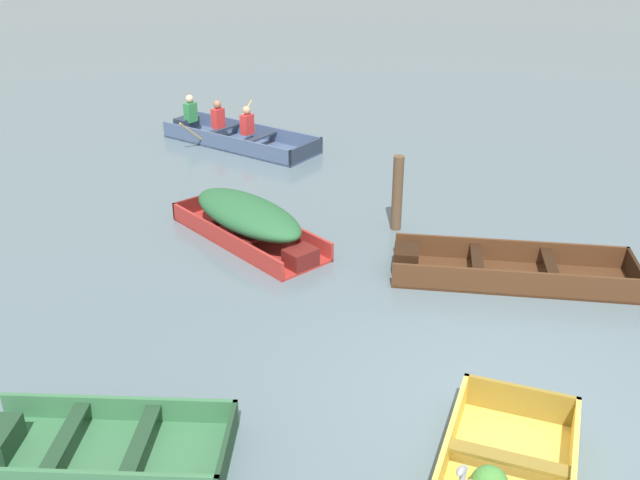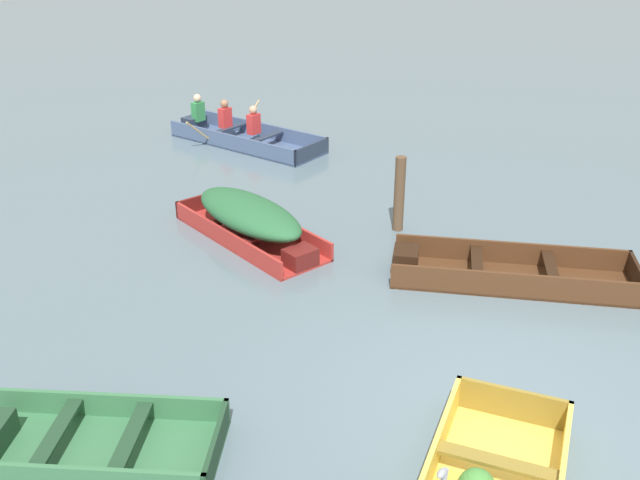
{
  "view_description": "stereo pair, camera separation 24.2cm",
  "coord_description": "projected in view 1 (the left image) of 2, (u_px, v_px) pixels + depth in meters",
  "views": [
    {
      "loc": [
        -5.09,
        -3.88,
        4.94
      ],
      "look_at": [
        0.26,
        4.14,
        0.35
      ],
      "focal_mm": 40.0,
      "sensor_mm": 36.0,
      "label": 1
    },
    {
      "loc": [
        -4.89,
        -4.01,
        4.94
      ],
      "look_at": [
        0.26,
        4.14,
        0.35
      ],
      "focal_mm": 40.0,
      "sensor_mm": 36.0,
      "label": 2
    }
  ],
  "objects": [
    {
      "name": "ground_plane",
      "position": [
        515.0,
        414.0,
        7.59
      ],
      "size": [
        80.0,
        80.0,
        0.0
      ],
      "primitive_type": "plane",
      "color": "slate"
    },
    {
      "name": "skiff_red_near_moored",
      "position": [
        249.0,
        218.0,
        11.35
      ],
      "size": [
        1.39,
        3.09,
        0.68
      ],
      "color": "#AD2D28",
      "rests_on": "ground"
    },
    {
      "name": "skiff_dark_varnish_mid_moored",
      "position": [
        501.0,
        270.0,
        10.29
      ],
      "size": [
        3.24,
        3.06,
        0.38
      ],
      "color": "#4C2D19",
      "rests_on": "ground"
    },
    {
      "name": "skiff_green_far_moored",
      "position": [
        92.0,
        448.0,
        6.97
      ],
      "size": [
        2.66,
        2.37,
        0.32
      ],
      "color": "#387047",
      "rests_on": "ground"
    },
    {
      "name": "rowboat_slate_blue_with_crew",
      "position": [
        232.0,
        134.0,
        16.04
      ],
      "size": [
        2.55,
        3.86,
        0.92
      ],
      "color": "#475B7F",
      "rests_on": "ground"
    },
    {
      "name": "mooring_post",
      "position": [
        397.0,
        193.0,
        11.63
      ],
      "size": [
        0.17,
        0.17,
        1.27
      ],
      "primitive_type": "cylinder",
      "color": "brown",
      "rests_on": "ground"
    }
  ]
}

